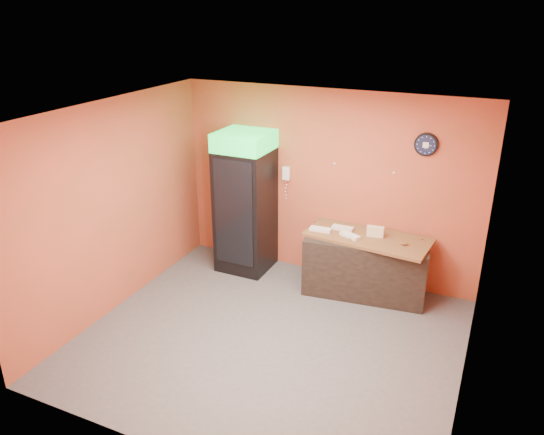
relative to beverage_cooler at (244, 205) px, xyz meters
The scene contains 15 objects.
floor 2.24m from the beverage_cooler, 54.06° to the right, with size 4.50×4.50×0.00m, color #47474C.
back_wall 1.27m from the beverage_cooler, 18.95° to the left, with size 4.50×0.02×2.80m, color #C14A36.
left_wall 1.97m from the beverage_cooler, 124.22° to the right, with size 0.02×4.00×2.80m, color #C14A36.
right_wall 3.78m from the beverage_cooler, 25.15° to the right, with size 0.02×4.00×2.80m, color #C14A36.
ceiling 2.64m from the beverage_cooler, 54.06° to the right, with size 4.50×4.00×0.02m, color white.
beverage_cooler is the anchor object (origin of this frame).
prep_counter 2.01m from the beverage_cooler, ahead, with size 1.68×0.75×0.84m, color black.
wall_clock 2.76m from the beverage_cooler, ahead, with size 0.31×0.06×0.31m.
wall_phone 0.78m from the beverage_cooler, 32.93° to the left, with size 0.11×0.10×0.20m.
butcher_paper 1.92m from the beverage_cooler, ahead, with size 1.69×0.76×0.04m, color brown.
sub_roll_stack 2.00m from the beverage_cooler, ahead, with size 0.24×0.11×0.15m.
wrapped_sandwich_left 1.26m from the beverage_cooler, ahead, with size 0.30×0.12×0.04m, color silver.
wrapped_sandwich_mid 1.70m from the beverage_cooler, ahead, with size 0.29×0.12×0.04m, color silver.
wrapped_sandwich_right 1.53m from the beverage_cooler, ahead, with size 0.30×0.12×0.04m, color silver.
kitchen_tool 2.03m from the beverage_cooler, ahead, with size 0.06×0.06×0.06m, color silver.
Camera 1 is at (2.30, -5.01, 3.91)m, focal length 35.00 mm.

